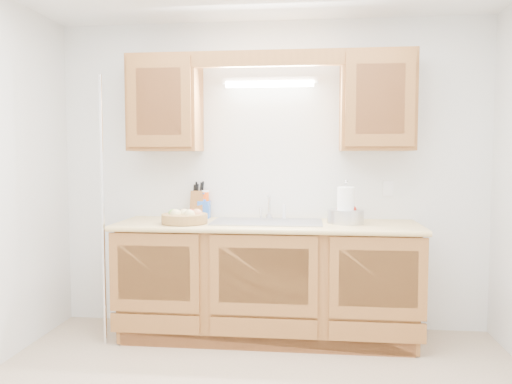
# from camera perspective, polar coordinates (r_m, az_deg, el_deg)

# --- Properties ---
(room) EXTENTS (3.52, 3.50, 2.50)m
(room) POSITION_cam_1_polar(r_m,az_deg,el_deg) (2.62, -0.92, 0.68)
(room) COLOR #C1A88B
(room) RESTS_ON ground
(base_cabinets) EXTENTS (2.20, 0.60, 0.86)m
(base_cabinets) POSITION_cam_1_polar(r_m,az_deg,el_deg) (3.93, 1.27, -10.17)
(base_cabinets) COLOR #9F612E
(base_cabinets) RESTS_ON ground
(countertop) EXTENTS (2.30, 0.63, 0.04)m
(countertop) POSITION_cam_1_polar(r_m,az_deg,el_deg) (3.83, 1.27, -3.83)
(countertop) COLOR #E0C276
(countertop) RESTS_ON base_cabinets
(upper_cabinet_left) EXTENTS (0.55, 0.33, 0.75)m
(upper_cabinet_left) POSITION_cam_1_polar(r_m,az_deg,el_deg) (4.11, -10.30, 9.86)
(upper_cabinet_left) COLOR #9F612E
(upper_cabinet_left) RESTS_ON room
(upper_cabinet_right) EXTENTS (0.55, 0.33, 0.75)m
(upper_cabinet_right) POSITION_cam_1_polar(r_m,az_deg,el_deg) (3.98, 13.65, 10.00)
(upper_cabinet_right) COLOR #9F612E
(upper_cabinet_right) RESTS_ON room
(valance) EXTENTS (2.20, 0.05, 0.12)m
(valance) POSITION_cam_1_polar(r_m,az_deg,el_deg) (3.87, 1.30, 15.02)
(valance) COLOR #9F612E
(valance) RESTS_ON room
(fluorescent_fixture) EXTENTS (0.76, 0.08, 0.08)m
(fluorescent_fixture) POSITION_cam_1_polar(r_m,az_deg,el_deg) (4.06, 1.57, 12.43)
(fluorescent_fixture) COLOR white
(fluorescent_fixture) RESTS_ON room
(sink) EXTENTS (0.84, 0.46, 0.36)m
(sink) POSITION_cam_1_polar(r_m,az_deg,el_deg) (3.85, 1.29, -4.55)
(sink) COLOR #9E9EA3
(sink) RESTS_ON countertop
(wire_shelf_pole) EXTENTS (0.03, 0.03, 2.00)m
(wire_shelf_pole) POSITION_cam_1_polar(r_m,az_deg,el_deg) (3.86, -17.11, -2.14)
(wire_shelf_pole) COLOR silver
(wire_shelf_pole) RESTS_ON ground
(outlet_plate) EXTENTS (0.08, 0.01, 0.12)m
(outlet_plate) POSITION_cam_1_polar(r_m,az_deg,el_deg) (4.14, 14.86, 0.39)
(outlet_plate) COLOR white
(outlet_plate) RESTS_ON room
(fruit_basket) EXTENTS (0.41, 0.41, 0.11)m
(fruit_basket) POSITION_cam_1_polar(r_m,az_deg,el_deg) (3.81, -8.16, -2.86)
(fruit_basket) COLOR #A17440
(fruit_basket) RESTS_ON countertop
(knife_block) EXTENTS (0.12, 0.18, 0.31)m
(knife_block) POSITION_cam_1_polar(r_m,az_deg,el_deg) (4.15, -6.61, -1.40)
(knife_block) COLOR #9F612E
(knife_block) RESTS_ON countertop
(orange_canister) EXTENTS (0.08, 0.08, 0.23)m
(orange_canister) POSITION_cam_1_polar(r_m,az_deg,el_deg) (4.14, -5.91, -1.39)
(orange_canister) COLOR #F74C0D
(orange_canister) RESTS_ON countertop
(soap_bottle) EXTENTS (0.10, 0.10, 0.21)m
(soap_bottle) POSITION_cam_1_polar(r_m,az_deg,el_deg) (4.12, -5.96, -1.52)
(soap_bottle) COLOR blue
(soap_bottle) RESTS_ON countertop
(sponge) EXTENTS (0.13, 0.10, 0.02)m
(sponge) POSITION_cam_1_polar(r_m,az_deg,el_deg) (4.07, 9.19, -2.99)
(sponge) COLOR #CC333F
(sponge) RESTS_ON countertop
(paper_towel) EXTENTS (0.16, 0.16, 0.33)m
(paper_towel) POSITION_cam_1_polar(r_m,az_deg,el_deg) (3.81, 10.23, -1.54)
(paper_towel) COLOR silver
(paper_towel) RESTS_ON countertop
(apple_bowl) EXTENTS (0.35, 0.35, 0.14)m
(apple_bowl) POSITION_cam_1_polar(r_m,az_deg,el_deg) (3.84, 10.24, -2.63)
(apple_bowl) COLOR silver
(apple_bowl) RESTS_ON countertop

